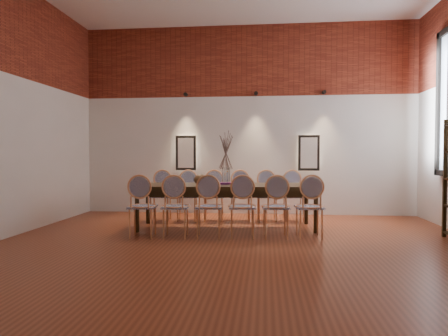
# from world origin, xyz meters

# --- Properties ---
(floor) EXTENTS (7.00, 7.00, 0.02)m
(floor) POSITION_xyz_m (0.00, 0.00, -0.01)
(floor) COLOR brown
(floor) RESTS_ON ground
(wall_back) EXTENTS (7.00, 0.10, 4.00)m
(wall_back) POSITION_xyz_m (0.00, 3.55, 2.00)
(wall_back) COLOR silver
(wall_back) RESTS_ON ground
(brick_band_back) EXTENTS (7.00, 0.02, 1.50)m
(brick_band_back) POSITION_xyz_m (0.00, 3.48, 3.25)
(brick_band_back) COLOR maroon
(brick_band_back) RESTS_ON ground
(niche_left) EXTENTS (0.36, 0.06, 0.66)m
(niche_left) POSITION_xyz_m (-1.30, 3.45, 1.30)
(niche_left) COLOR #FFEAC6
(niche_left) RESTS_ON wall_back
(niche_right) EXTENTS (0.36, 0.06, 0.66)m
(niche_right) POSITION_xyz_m (1.30, 3.45, 1.30)
(niche_right) COLOR #FFEAC6
(niche_right) RESTS_ON wall_back
(spot_fixture_left) EXTENTS (0.08, 0.10, 0.08)m
(spot_fixture_left) POSITION_xyz_m (-1.30, 3.42, 2.55)
(spot_fixture_left) COLOR black
(spot_fixture_left) RESTS_ON wall_back
(spot_fixture_mid) EXTENTS (0.08, 0.10, 0.08)m
(spot_fixture_mid) POSITION_xyz_m (0.20, 3.42, 2.55)
(spot_fixture_mid) COLOR black
(spot_fixture_mid) RESTS_ON wall_back
(spot_fixture_right) EXTENTS (0.08, 0.10, 0.08)m
(spot_fixture_right) POSITION_xyz_m (1.60, 3.42, 2.55)
(spot_fixture_right) COLOR black
(spot_fixture_right) RESTS_ON wall_back
(dining_table) EXTENTS (3.13, 1.23, 0.75)m
(dining_table) POSITION_xyz_m (-0.27, 1.80, 0.38)
(dining_table) COLOR #332310
(dining_table) RESTS_ON floor
(chair_near_a) EXTENTS (0.47, 0.47, 0.94)m
(chair_near_a) POSITION_xyz_m (-1.48, 0.93, 0.47)
(chair_near_a) COLOR tan
(chair_near_a) RESTS_ON floor
(chair_near_b) EXTENTS (0.47, 0.47, 0.94)m
(chair_near_b) POSITION_xyz_m (-0.97, 0.97, 0.47)
(chair_near_b) COLOR tan
(chair_near_b) RESTS_ON floor
(chair_near_c) EXTENTS (0.47, 0.47, 0.94)m
(chair_near_c) POSITION_xyz_m (-0.46, 1.01, 0.47)
(chair_near_c) COLOR tan
(chair_near_c) RESTS_ON floor
(chair_near_d) EXTENTS (0.47, 0.47, 0.94)m
(chair_near_d) POSITION_xyz_m (0.05, 1.05, 0.47)
(chair_near_d) COLOR tan
(chair_near_d) RESTS_ON floor
(chair_near_e) EXTENTS (0.47, 0.47, 0.94)m
(chair_near_e) POSITION_xyz_m (0.56, 1.09, 0.47)
(chair_near_e) COLOR tan
(chair_near_e) RESTS_ON floor
(chair_near_f) EXTENTS (0.47, 0.47, 0.94)m
(chair_near_f) POSITION_xyz_m (1.06, 1.13, 0.47)
(chair_near_f) COLOR tan
(chair_near_f) RESTS_ON floor
(chair_far_a) EXTENTS (0.47, 0.47, 0.94)m
(chair_far_a) POSITION_xyz_m (-1.60, 2.47, 0.47)
(chair_far_a) COLOR tan
(chair_far_a) RESTS_ON floor
(chair_far_b) EXTENTS (0.47, 0.47, 0.94)m
(chair_far_b) POSITION_xyz_m (-1.09, 2.51, 0.47)
(chair_far_b) COLOR tan
(chair_far_b) RESTS_ON floor
(chair_far_c) EXTENTS (0.47, 0.47, 0.94)m
(chair_far_c) POSITION_xyz_m (-0.58, 2.55, 0.47)
(chair_far_c) COLOR tan
(chair_far_c) RESTS_ON floor
(chair_far_d) EXTENTS (0.47, 0.47, 0.94)m
(chair_far_d) POSITION_xyz_m (-0.08, 2.59, 0.47)
(chair_far_d) COLOR tan
(chair_far_d) RESTS_ON floor
(chair_far_e) EXTENTS (0.47, 0.47, 0.94)m
(chair_far_e) POSITION_xyz_m (0.43, 2.63, 0.47)
(chair_far_e) COLOR tan
(chair_far_e) RESTS_ON floor
(chair_far_f) EXTENTS (0.47, 0.47, 0.94)m
(chair_far_f) POSITION_xyz_m (0.94, 2.67, 0.47)
(chair_far_f) COLOR tan
(chair_far_f) RESTS_ON floor
(vase) EXTENTS (0.14, 0.14, 0.30)m
(vase) POSITION_xyz_m (-0.28, 1.80, 0.90)
(vase) COLOR silver
(vase) RESTS_ON dining_table
(dried_branches) EXTENTS (0.50, 0.50, 0.70)m
(dried_branches) POSITION_xyz_m (-0.28, 1.80, 1.35)
(dried_branches) COLOR brown
(dried_branches) RESTS_ON vase
(bowl) EXTENTS (0.24, 0.24, 0.18)m
(bowl) POSITION_xyz_m (-0.70, 1.72, 0.84)
(bowl) COLOR brown
(bowl) RESTS_ON dining_table
(book) EXTENTS (0.27, 0.20, 0.03)m
(book) POSITION_xyz_m (-0.25, 1.90, 0.77)
(book) COLOR #8D237C
(book) RESTS_ON dining_table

